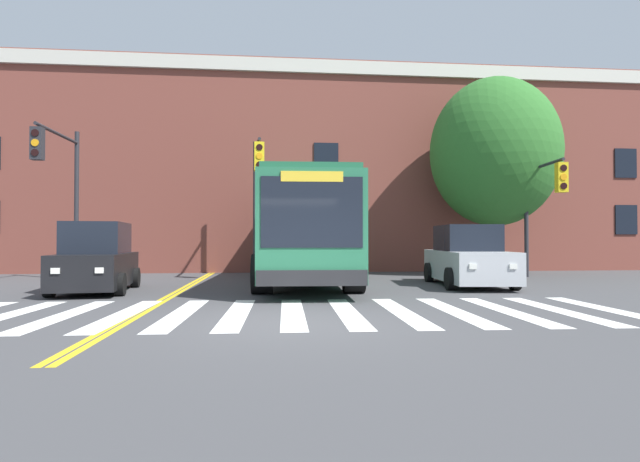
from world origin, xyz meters
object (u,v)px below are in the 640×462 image
traffic_light_near_corner (541,196)px  traffic_light_overhead (257,183)px  car_silver_far_lane (468,258)px  city_bus (304,230)px  car_black_near_lane (97,260)px  street_tree_curbside_large (495,152)px  traffic_light_far_corner (61,176)px

traffic_light_near_corner → traffic_light_overhead: bearing=169.9°
traffic_light_near_corner → traffic_light_overhead: traffic_light_overhead is taller
car_silver_far_lane → city_bus: bearing=162.1°
car_black_near_lane → street_tree_curbside_large: bearing=20.6°
car_silver_far_lane → traffic_light_far_corner: (-13.29, 2.35, 2.76)m
traffic_light_far_corner → traffic_light_near_corner: bearing=-1.2°
city_bus → car_black_near_lane: bearing=-157.3°
city_bus → traffic_light_near_corner: 8.80m
car_silver_far_lane → street_tree_curbside_large: bearing=56.1°
car_silver_far_lane → traffic_light_overhead: 8.25m
car_black_near_lane → traffic_light_far_corner: (-2.25, 3.19, 2.75)m
traffic_light_near_corner → traffic_light_far_corner: size_ratio=0.86×
traffic_light_far_corner → car_silver_far_lane: bearing=-10.0°
city_bus → car_black_near_lane: city_bus is taller
traffic_light_near_corner → street_tree_curbside_large: size_ratio=0.57×
traffic_light_near_corner → traffic_light_far_corner: 16.92m
car_silver_far_lane → traffic_light_near_corner: 4.68m
traffic_light_far_corner → traffic_light_overhead: (6.54, 1.50, -0.01)m
car_black_near_lane → street_tree_curbside_large: street_tree_curbside_large is taller
car_black_near_lane → traffic_light_overhead: size_ratio=0.72×
traffic_light_near_corner → city_bus: bearing=-177.7°
city_bus → traffic_light_near_corner: size_ratio=2.46×
city_bus → car_silver_far_lane: bearing=-17.9°
traffic_light_near_corner → traffic_light_far_corner: bearing=178.8°
city_bus → traffic_light_overhead: traffic_light_overhead is taller
city_bus → traffic_light_overhead: bearing=127.2°
car_black_near_lane → traffic_light_overhead: bearing=47.5°
city_bus → traffic_light_far_corner: 8.43m
traffic_light_overhead → street_tree_curbside_large: 9.87m
traffic_light_overhead → street_tree_curbside_large: size_ratio=0.67×
car_black_near_lane → car_silver_far_lane: 11.08m
traffic_light_far_corner → street_tree_curbside_large: (16.28, 2.09, 1.44)m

